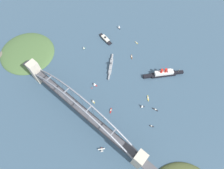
% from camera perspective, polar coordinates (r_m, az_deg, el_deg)
% --- Properties ---
extents(ground_plane, '(1400.00, 1400.00, 0.00)m').
position_cam_1_polar(ground_plane, '(343.01, -8.76, -9.59)').
color(ground_plane, '#385166').
extents(harbor_arch_bridge, '(302.52, 17.20, 75.10)m').
position_cam_1_polar(harbor_arch_bridge, '(314.68, -9.51, -7.71)').
color(harbor_arch_bridge, beige).
rests_on(harbor_arch_bridge, ground).
extents(headland_west_shore, '(121.07, 115.16, 19.62)m').
position_cam_1_polar(headland_west_shore, '(452.20, -24.99, 8.87)').
color(headland_west_shore, '#476638').
rests_on(headland_west_shore, ground).
extents(ocean_liner, '(60.31, 66.50, 21.29)m').
position_cam_1_polar(ocean_liner, '(386.61, 15.65, 3.29)').
color(ocean_liner, black).
rests_on(ocean_liner, ground).
extents(naval_cruiser, '(37.34, 55.82, 17.14)m').
position_cam_1_polar(naval_cruiser, '(385.91, -0.38, 5.71)').
color(naval_cruiser, gray).
rests_on(naval_cruiser, ground).
extents(harbor_ferry_steamer, '(39.98, 15.93, 8.38)m').
position_cam_1_polar(harbor_ferry_steamer, '(434.76, -2.07, 13.97)').
color(harbor_ferry_steamer, black).
rests_on(harbor_ferry_steamer, ground).
extents(seaplane_taxiing_near_bridge, '(9.14, 9.92, 5.08)m').
position_cam_1_polar(seaplane_taxiing_near_bridge, '(322.66, -3.22, -19.51)').
color(seaplane_taxiing_near_bridge, '#B7B7B2').
rests_on(seaplane_taxiing_near_bridge, ground).
extents(small_boat_0, '(6.12, 9.87, 2.24)m').
position_cam_1_polar(small_boat_0, '(341.79, -0.38, -8.08)').
color(small_boat_0, '#B2231E').
rests_on(small_boat_0, ground).
extents(small_boat_1, '(8.46, 4.27, 2.09)m').
position_cam_1_polar(small_boat_1, '(339.78, 12.17, -12.51)').
color(small_boat_1, black).
rests_on(small_boat_1, ground).
extents(small_boat_2, '(4.19, 7.06, 7.59)m').
position_cam_1_polar(small_boat_2, '(420.35, -8.76, 11.20)').
color(small_boat_2, '#2D6B3D').
rests_on(small_boat_2, ground).
extents(small_boat_3, '(7.15, 7.40, 9.41)m').
position_cam_1_polar(small_boat_3, '(345.76, 9.33, -6.60)').
color(small_boat_3, black).
rests_on(small_boat_3, ground).
extents(small_boat_4, '(9.24, 10.01, 1.97)m').
position_cam_1_polar(small_boat_4, '(358.45, 11.09, -4.16)').
color(small_boat_4, gold).
rests_on(small_boat_4, ground).
extents(small_boat_5, '(9.01, 9.36, 1.90)m').
position_cam_1_polar(small_boat_5, '(405.73, 6.11, 8.55)').
color(small_boat_5, brown).
rests_on(small_boat_5, ground).
extents(small_boat_6, '(9.18, 7.21, 9.51)m').
position_cam_1_polar(small_boat_6, '(459.81, 2.19, 17.51)').
color(small_boat_6, black).
rests_on(small_boat_6, ground).
extents(small_boat_7, '(8.02, 4.92, 7.47)m').
position_cam_1_polar(small_boat_7, '(348.16, -5.92, -5.08)').
color(small_boat_7, gold).
rests_on(small_boat_7, ground).
extents(small_boat_8, '(11.72, 2.99, 2.39)m').
position_cam_1_polar(small_boat_8, '(351.69, 13.23, -7.54)').
color(small_boat_8, black).
rests_on(small_boat_8, ground).
extents(small_boat_9, '(9.52, 2.92, 1.95)m').
position_cam_1_polar(small_boat_9, '(432.72, 7.60, 12.71)').
color(small_boat_9, gold).
rests_on(small_boat_9, ground).
extents(small_boat_10, '(10.32, 6.65, 8.95)m').
position_cam_1_polar(small_boat_10, '(363.71, -5.48, 0.18)').
color(small_boat_10, '#B2231E').
rests_on(small_boat_10, ground).
extents(channel_marker_buoy, '(2.20, 2.20, 2.75)m').
position_cam_1_polar(channel_marker_buoy, '(363.49, -6.27, -1.01)').
color(channel_marker_buoy, red).
rests_on(channel_marker_buoy, ground).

